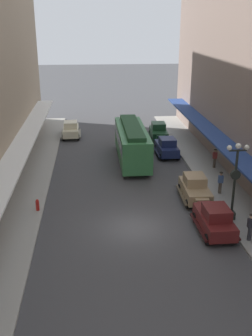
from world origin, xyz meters
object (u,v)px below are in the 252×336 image
object	(u,v)px
parked_car_3	(195,188)
parked_car_1	(215,219)
parked_car_0	(167,146)
parked_car_4	(159,131)
streetcar	(132,142)
parked_car_2	(71,129)
fire_hydrant	(37,205)
pedestrian_1	(220,182)
pedestrian_0	(250,227)
lamp_post_with_clock	(235,178)
pedestrian_2	(215,158)

from	to	relation	value
parked_car_3	parked_car_1	bearing A→B (deg)	-90.05
parked_car_0	parked_car_4	size ratio (longest dim) A/B	0.99
parked_car_3	streetcar	bearing A→B (deg)	112.78
parked_car_2	parked_car_4	world-z (taller)	same
parked_car_2	fire_hydrant	xyz separation A→B (m)	(-1.50, -18.52, -0.38)
pedestrian_1	pedestrian_0	bearing A→B (deg)	-93.16
lamp_post_with_clock	pedestrian_0	distance (m)	3.36
parked_car_0	pedestrian_1	xyz separation A→B (m)	(2.28, -9.41, 0.07)
pedestrian_1	parked_car_0	bearing A→B (deg)	103.63
parked_car_3	pedestrian_1	xyz separation A→B (m)	(2.10, 0.66, 0.07)
streetcar	pedestrian_0	xyz separation A→B (m)	(5.43, -14.92, -0.89)
pedestrian_1	fire_hydrant	bearing A→B (deg)	-172.71
parked_car_1	parked_car_3	distance (m)	4.79
parked_car_0	parked_car_1	distance (m)	14.87
fire_hydrant	parked_car_4	bearing A→B (deg)	56.37
streetcar	fire_hydrant	bearing A→B (deg)	-127.20
parked_car_2	pedestrian_0	bearing A→B (deg)	-64.19
fire_hydrant	pedestrian_0	size ratio (longest dim) A/B	0.49
parked_car_2	pedestrian_2	size ratio (longest dim) A/B	2.57
parked_car_4	pedestrian_1	world-z (taller)	parked_car_4
parked_car_0	parked_car_2	world-z (taller)	same
parked_car_4	lamp_post_with_clock	size ratio (longest dim) A/B	0.84
pedestrian_2	pedestrian_1	bearing A→B (deg)	-102.71
parked_car_0	parked_car_1	world-z (taller)	same
streetcar	lamp_post_with_clock	bearing A→B (deg)	-66.65
lamp_post_with_clock	fire_hydrant	xyz separation A→B (m)	(-12.75, 2.36, -2.42)
parked_car_0	parked_car_4	bearing A→B (deg)	88.57
parked_car_0	lamp_post_with_clock	size ratio (longest dim) A/B	0.83
parked_car_1	pedestrian_2	world-z (taller)	parked_car_1
parked_car_3	pedestrian_0	bearing A→B (deg)	-74.24
parked_car_4	fire_hydrant	size ratio (longest dim) A/B	5.26
parked_car_2	pedestrian_1	size ratio (longest dim) A/B	2.57
pedestrian_0	pedestrian_2	xyz separation A→B (m)	(1.60, 12.20, 0.00)
pedestrian_2	parked_car_1	bearing A→B (deg)	-106.98
parked_car_1	pedestrian_0	distance (m)	2.17
pedestrian_0	pedestrian_1	world-z (taller)	same
parked_car_1	parked_car_4	world-z (taller)	same
parked_car_3	lamp_post_with_clock	xyz separation A→B (m)	(1.57, -3.39, 2.04)
parked_car_1	fire_hydrant	world-z (taller)	parked_car_1
parked_car_2	parked_car_4	distance (m)	9.80
parked_car_0	pedestrian_2	bearing A→B (deg)	-48.61
parked_car_4	fire_hydrant	bearing A→B (deg)	-123.63
parked_car_0	streetcar	size ratio (longest dim) A/B	0.45
parked_car_2	pedestrian_1	xyz separation A→B (m)	(11.78, -16.82, 0.07)
parked_car_1	parked_car_4	size ratio (longest dim) A/B	0.99
streetcar	pedestrian_2	distance (m)	7.59
parked_car_2	lamp_post_with_clock	distance (m)	23.81
parked_car_4	fire_hydrant	world-z (taller)	parked_car_4
lamp_post_with_clock	fire_hydrant	world-z (taller)	lamp_post_with_clock
parked_car_0	pedestrian_2	xyz separation A→B (m)	(3.51, -3.98, 0.07)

